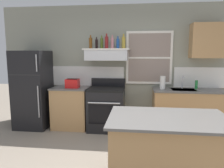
# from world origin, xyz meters

# --- Properties ---
(back_wall) EXTENTS (5.40, 0.11, 2.70)m
(back_wall) POSITION_xyz_m (0.03, 2.23, 1.35)
(back_wall) COLOR gray
(back_wall) RESTS_ON ground_plane
(refrigerator) EXTENTS (0.70, 0.72, 1.70)m
(refrigerator) POSITION_xyz_m (-1.90, 1.84, 0.85)
(refrigerator) COLOR black
(refrigerator) RESTS_ON ground_plane
(counter_left_of_stove) EXTENTS (0.79, 0.63, 0.91)m
(counter_left_of_stove) POSITION_xyz_m (-1.05, 1.90, 0.46)
(counter_left_of_stove) COLOR tan
(counter_left_of_stove) RESTS_ON ground_plane
(toaster) EXTENTS (0.30, 0.20, 0.19)m
(toaster) POSITION_xyz_m (-0.98, 1.83, 1.01)
(toaster) COLOR red
(toaster) RESTS_ON counter_left_of_stove
(stove_range) EXTENTS (0.76, 0.69, 1.09)m
(stove_range) POSITION_xyz_m (-0.25, 1.86, 0.46)
(stove_range) COLOR black
(stove_range) RESTS_ON ground_plane
(range_hood_shelf) EXTENTS (0.96, 0.52, 0.24)m
(range_hood_shelf) POSITION_xyz_m (-0.25, 1.96, 1.62)
(range_hood_shelf) COLOR silver
(bottle_amber_wine) EXTENTS (0.07, 0.07, 0.29)m
(bottle_amber_wine) POSITION_xyz_m (-0.61, 1.98, 1.87)
(bottle_amber_wine) COLOR brown
(bottle_amber_wine) RESTS_ON range_hood_shelf
(bottle_balsamic_dark) EXTENTS (0.06, 0.06, 0.24)m
(bottle_balsamic_dark) POSITION_xyz_m (-0.48, 1.98, 1.85)
(bottle_balsamic_dark) COLOR black
(bottle_balsamic_dark) RESTS_ON range_hood_shelf
(bottle_olive_oil_square) EXTENTS (0.06, 0.06, 0.28)m
(bottle_olive_oil_square) POSITION_xyz_m (-0.37, 2.01, 1.86)
(bottle_olive_oil_square) COLOR #4C601E
(bottle_olive_oil_square) RESTS_ON range_hood_shelf
(bottle_red_label_wine) EXTENTS (0.07, 0.07, 0.31)m
(bottle_red_label_wine) POSITION_xyz_m (-0.25, 1.90, 1.87)
(bottle_red_label_wine) COLOR maroon
(bottle_red_label_wine) RESTS_ON range_hood_shelf
(bottle_rose_pink) EXTENTS (0.07, 0.07, 0.28)m
(bottle_rose_pink) POSITION_xyz_m (-0.14, 1.98, 1.86)
(bottle_rose_pink) COLOR #C67F84
(bottle_rose_pink) RESTS_ON range_hood_shelf
(bottle_blue_liqueur) EXTENTS (0.07, 0.07, 0.25)m
(bottle_blue_liqueur) POSITION_xyz_m (-0.01, 1.94, 1.85)
(bottle_blue_liqueur) COLOR #1E478C
(bottle_blue_liqueur) RESTS_ON range_hood_shelf
(bottle_champagne_gold_foil) EXTENTS (0.08, 0.08, 0.31)m
(bottle_champagne_gold_foil) POSITION_xyz_m (0.10, 2.00, 1.87)
(bottle_champagne_gold_foil) COLOR #B29333
(bottle_champagne_gold_foil) RESTS_ON range_hood_shelf
(counter_right_with_sink) EXTENTS (1.43, 0.63, 0.91)m
(counter_right_with_sink) POSITION_xyz_m (1.45, 1.90, 0.46)
(counter_right_with_sink) COLOR tan
(counter_right_with_sink) RESTS_ON ground_plane
(sink_faucet) EXTENTS (0.03, 0.17, 0.28)m
(sink_faucet) POSITION_xyz_m (1.35, 2.00, 1.08)
(sink_faucet) COLOR silver
(sink_faucet) RESTS_ON counter_right_with_sink
(paper_towel_roll) EXTENTS (0.11, 0.11, 0.27)m
(paper_towel_roll) POSITION_xyz_m (0.93, 1.90, 1.04)
(paper_towel_roll) COLOR white
(paper_towel_roll) RESTS_ON counter_right_with_sink
(dish_soap_bottle) EXTENTS (0.06, 0.06, 0.18)m
(dish_soap_bottle) POSITION_xyz_m (1.63, 2.00, 1.00)
(dish_soap_bottle) COLOR #268C3F
(dish_soap_bottle) RESTS_ON counter_right_with_sink
(kitchen_island) EXTENTS (1.40, 0.90, 0.91)m
(kitchen_island) POSITION_xyz_m (0.77, -0.08, 0.46)
(kitchen_island) COLOR tan
(kitchen_island) RESTS_ON ground_plane
(upper_cabinet_right) EXTENTS (0.64, 0.32, 0.70)m
(upper_cabinet_right) POSITION_xyz_m (1.80, 2.04, 1.90)
(upper_cabinet_right) COLOR tan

